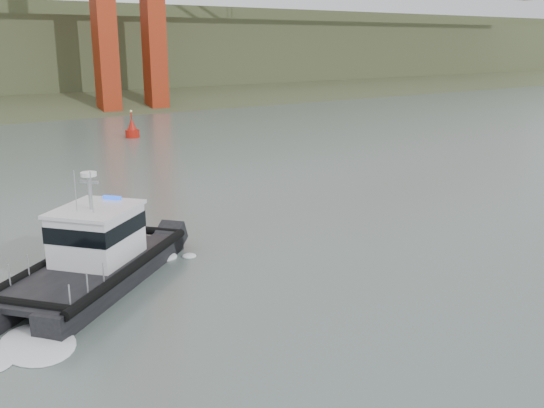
% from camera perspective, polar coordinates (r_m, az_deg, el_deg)
% --- Properties ---
extents(ground, '(400.00, 400.00, 0.00)m').
position_cam_1_polar(ground, '(25.45, 8.93, -10.27)').
color(ground, '#55655F').
rests_on(ground, ground).
extents(patrol_boat, '(11.19, 10.12, 5.39)m').
position_cam_1_polar(patrol_boat, '(29.01, -16.36, -4.60)').
color(patrol_boat, black).
rests_on(patrol_boat, ground).
extents(nav_buoy, '(1.62, 1.62, 3.38)m').
position_cam_1_polar(nav_buoy, '(72.64, -13.03, 6.81)').
color(nav_buoy, '#AA160B').
rests_on(nav_buoy, ground).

